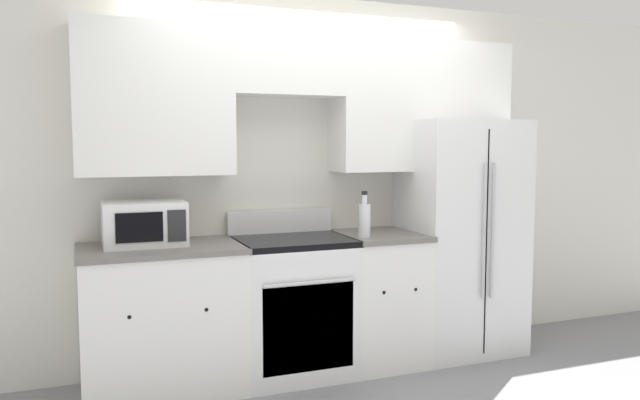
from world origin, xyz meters
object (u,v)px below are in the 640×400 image
(refrigerator, at_px, (456,236))
(bottle, at_px, (364,219))
(oven_range, at_px, (293,305))
(microwave, at_px, (144,223))

(refrigerator, distance_m, bottle, 0.91)
(refrigerator, bearing_deg, bottle, -166.79)
(oven_range, xyz_separation_m, bottle, (0.46, -0.14, 0.58))
(oven_range, bearing_deg, refrigerator, 2.60)
(microwave, relative_size, bottle, 1.58)
(oven_range, height_order, microwave, microwave)
(oven_range, xyz_separation_m, microwave, (-0.96, 0.07, 0.59))
(refrigerator, relative_size, microwave, 3.49)
(bottle, bearing_deg, refrigerator, 13.21)
(refrigerator, xyz_separation_m, microwave, (-2.28, 0.00, 0.20))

